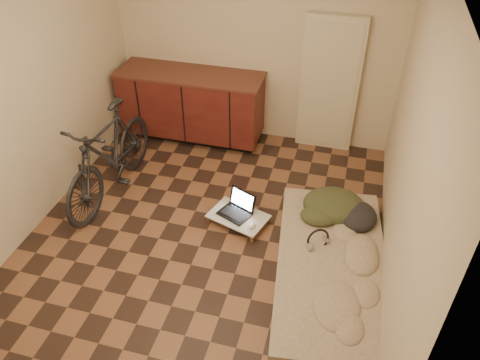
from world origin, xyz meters
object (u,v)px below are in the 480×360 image
(bicycle, at_px, (109,151))
(lap_desk, at_px, (238,217))
(futon, at_px, (331,268))
(laptop, at_px, (237,208))

(bicycle, bearing_deg, lap_desk, -2.62)
(bicycle, height_order, lap_desk, bicycle)
(futon, relative_size, lap_desk, 3.18)
(futon, xyz_separation_m, laptop, (-1.04, 0.52, 0.06))
(futon, bearing_deg, lap_desk, 148.08)
(bicycle, bearing_deg, futon, -10.90)
(bicycle, bearing_deg, laptop, -0.59)
(lap_desk, distance_m, laptop, 0.09)
(futon, relative_size, laptop, 5.37)
(lap_desk, bearing_deg, futon, -7.25)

